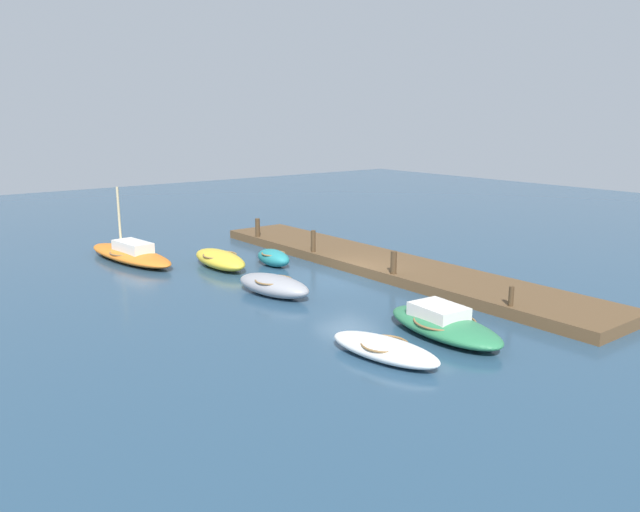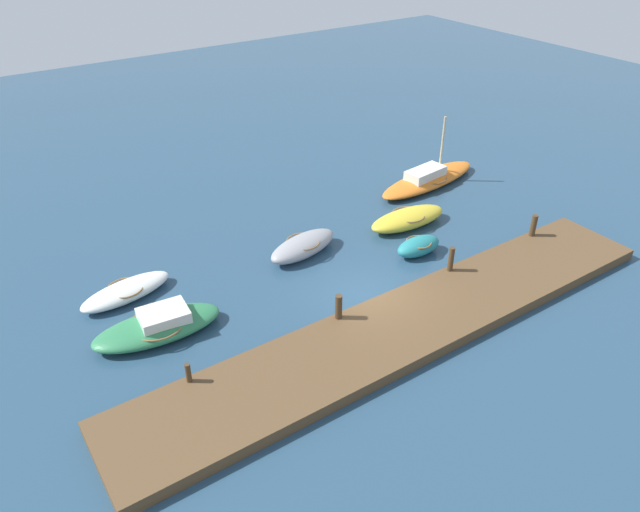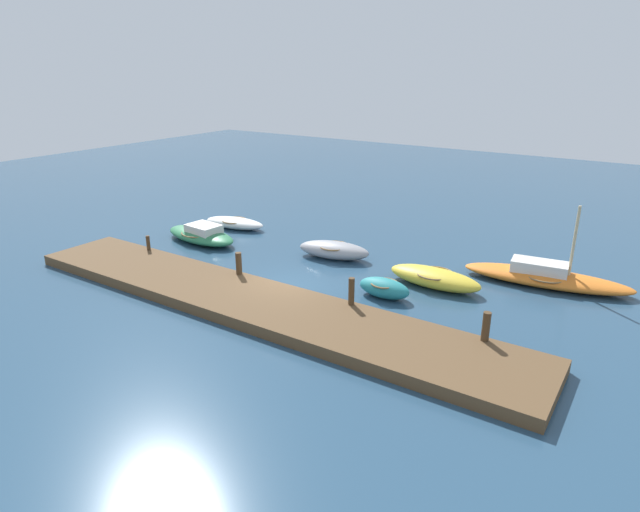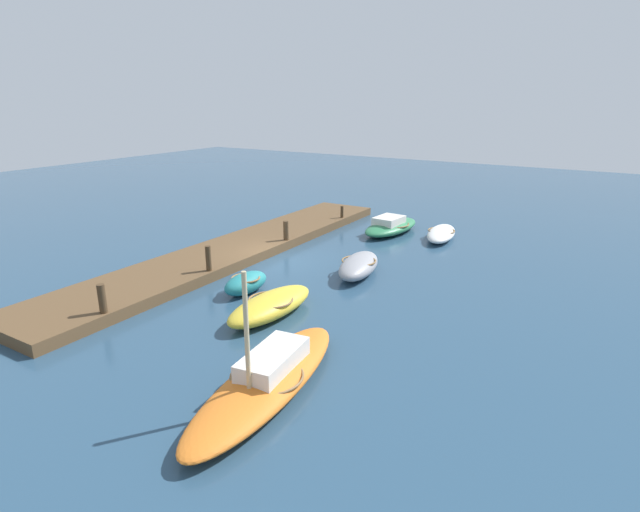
% 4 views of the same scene
% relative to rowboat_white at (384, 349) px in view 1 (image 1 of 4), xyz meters
% --- Properties ---
extents(ground_plane, '(84.00, 84.00, 0.00)m').
position_rel_rowboat_white_xyz_m(ground_plane, '(7.88, -5.35, -0.31)').
color(ground_plane, navy).
extents(dock_platform, '(22.64, 3.59, 0.45)m').
position_rel_rowboat_white_xyz_m(dock_platform, '(7.88, -7.73, -0.09)').
color(dock_platform, brown).
rests_on(dock_platform, ground_plane).
extents(rowboat_white, '(3.92, 1.97, 0.61)m').
position_rel_rowboat_white_xyz_m(rowboat_white, '(0.00, 0.00, 0.00)').
color(rowboat_white, white).
rests_on(rowboat_white, ground_plane).
extents(rowboat_grey, '(3.79, 2.12, 0.84)m').
position_rel_rowboat_white_xyz_m(rowboat_grey, '(7.55, -1.16, 0.11)').
color(rowboat_grey, '#939399').
rests_on(rowboat_grey, ground_plane).
extents(sailboat_orange, '(7.08, 2.71, 3.62)m').
position_rel_rowboat_white_xyz_m(sailboat_orange, '(16.94, 1.01, 0.07)').
color(sailboat_orange, orange).
rests_on(sailboat_orange, ground_plane).
extents(dinghy_teal, '(2.22, 1.16, 0.79)m').
position_rel_rowboat_white_xyz_m(dinghy_teal, '(11.75, -3.99, 0.09)').
color(dinghy_teal, teal).
rests_on(dinghy_teal, ground_plane).
extents(motorboat_green, '(4.83, 2.39, 0.99)m').
position_rel_rowboat_white_xyz_m(motorboat_green, '(0.23, -2.88, 0.09)').
color(motorboat_green, '#2D7A4C').
rests_on(motorboat_green, ground_plane).
extents(rowboat_yellow, '(4.17, 1.72, 0.79)m').
position_rel_rowboat_white_xyz_m(rowboat_yellow, '(13.04, -1.81, 0.09)').
color(rowboat_yellow, gold).
rests_on(rowboat_yellow, ground_plane).
extents(mooring_post_west, '(0.18, 0.18, 0.71)m').
position_rel_rowboat_white_xyz_m(mooring_post_west, '(0.01, -6.18, 0.49)').
color(mooring_post_west, '#47331E').
rests_on(mooring_post_west, dock_platform).
extents(mooring_post_mid_west, '(0.26, 0.26, 0.98)m').
position_rel_rowboat_white_xyz_m(mooring_post_mid_west, '(5.87, -6.18, 0.62)').
color(mooring_post_mid_west, '#47331E').
rests_on(mooring_post_mid_west, dock_platform).
extents(mooring_post_mid_east, '(0.23, 0.23, 1.07)m').
position_rel_rowboat_white_xyz_m(mooring_post_mid_east, '(11.48, -6.18, 0.67)').
color(mooring_post_mid_east, '#47331E').
rests_on(mooring_post_mid_east, dock_platform).
extents(mooring_post_east, '(0.26, 0.26, 1.01)m').
position_rel_rowboat_white_xyz_m(mooring_post_east, '(16.56, -6.18, 0.64)').
color(mooring_post_east, '#47331E').
rests_on(mooring_post_east, dock_platform).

